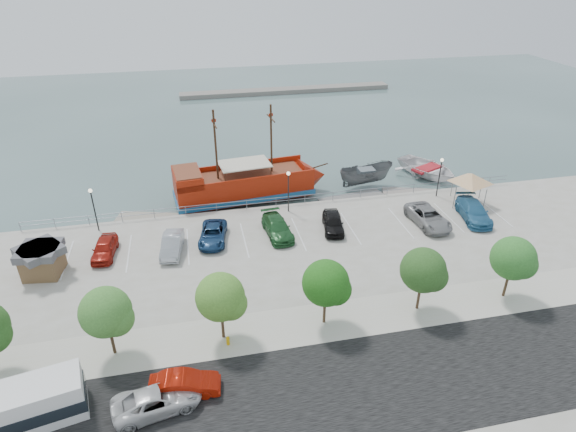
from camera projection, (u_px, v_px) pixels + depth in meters
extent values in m
plane|color=#3D5552|center=(304.00, 255.00, 42.84)|extent=(160.00, 160.00, 0.00)
cube|color=black|center=(367.00, 386.00, 28.66)|extent=(100.00, 8.00, 0.04)
cube|color=#B5AE9A|center=(338.00, 320.00, 33.79)|extent=(100.00, 4.00, 0.05)
cylinder|color=gray|center=(286.00, 197.00, 48.57)|extent=(50.00, 0.06, 0.06)
cylinder|color=gray|center=(286.00, 200.00, 48.76)|extent=(50.00, 0.06, 0.06)
cube|color=gray|center=(286.00, 90.00, 91.53)|extent=(40.00, 3.00, 0.80)
cube|color=#9A1C08|center=(244.00, 186.00, 51.44)|extent=(14.81, 6.11, 2.34)
cube|color=#1C588E|center=(244.00, 192.00, 51.82)|extent=(15.11, 6.41, 0.54)
cone|color=#9A1C08|center=(313.00, 176.00, 53.66)|extent=(3.35, 4.62, 4.32)
cube|color=#9A1C08|center=(187.00, 178.00, 48.94)|extent=(3.20, 4.78, 1.26)
cube|color=brown|center=(187.00, 171.00, 48.61)|extent=(2.98, 4.40, 0.11)
cube|color=brown|center=(247.00, 175.00, 50.98)|extent=(12.07, 5.27, 0.13)
cube|color=#9A1C08|center=(238.00, 165.00, 52.52)|extent=(14.32, 1.82, 0.63)
cube|color=#9A1C08|center=(248.00, 181.00, 48.94)|extent=(14.32, 1.82, 0.63)
cylinder|color=#382111|center=(271.00, 139.00, 49.97)|extent=(0.24, 0.24, 7.38)
cylinder|color=#382111|center=(216.00, 146.00, 48.34)|extent=(0.24, 0.24, 7.38)
cylinder|color=#382111|center=(271.00, 118.00, 48.88)|extent=(0.43, 2.70, 0.13)
cylinder|color=#382111|center=(214.00, 124.00, 47.25)|extent=(0.43, 2.70, 0.13)
cube|color=beige|center=(244.00, 164.00, 50.28)|extent=(5.57, 3.99, 0.11)
cylinder|color=#382111|center=(318.00, 166.00, 53.31)|extent=(2.24, 0.40, 0.53)
imported|color=#5D5F61|center=(366.00, 177.00, 54.54)|extent=(6.61, 2.98, 2.48)
imported|color=white|center=(427.00, 170.00, 57.31)|extent=(8.30, 9.45, 1.63)
cube|color=gray|center=(153.00, 219.00, 48.17)|extent=(7.51, 3.93, 0.41)
cube|color=slate|center=(352.00, 199.00, 52.00)|extent=(7.49, 3.25, 0.41)
cube|color=gray|center=(413.00, 193.00, 53.31)|extent=(6.90, 3.83, 0.38)
cube|color=brown|center=(43.00, 263.00, 38.22)|extent=(2.98, 2.98, 1.95)
cube|color=#4A4A4F|center=(39.00, 251.00, 37.64)|extent=(3.38, 3.38, 0.62)
cylinder|color=slate|center=(452.00, 186.00, 50.33)|extent=(0.10, 0.10, 2.41)
cylinder|color=slate|center=(481.00, 188.00, 49.80)|extent=(0.10, 0.10, 2.41)
cylinder|color=slate|center=(455.00, 197.00, 47.89)|extent=(0.10, 0.10, 2.41)
cylinder|color=slate|center=(485.00, 200.00, 47.36)|extent=(0.10, 0.10, 2.41)
pyramid|color=beige|center=(472.00, 173.00, 47.81)|extent=(6.09, 6.09, 0.99)
imported|color=#BCBCBC|center=(157.00, 400.00, 26.97)|extent=(5.30, 3.21, 1.38)
imported|color=#A51707|center=(185.00, 384.00, 27.95)|extent=(4.26, 1.87, 1.36)
cube|color=silver|center=(16.00, 409.00, 25.78)|extent=(7.28, 3.73, 2.48)
cube|color=black|center=(16.00, 411.00, 25.85)|extent=(7.39, 3.85, 0.79)
cylinder|color=#D7A008|center=(228.00, 342.00, 31.55)|extent=(0.22, 0.22, 0.56)
sphere|color=#D7A008|center=(228.00, 338.00, 31.41)|extent=(0.24, 0.24, 0.24)
cylinder|color=black|center=(95.00, 212.00, 43.65)|extent=(0.12, 0.12, 4.00)
sphere|color=#FFF2CC|center=(90.00, 191.00, 42.63)|extent=(0.36, 0.36, 0.36)
cylinder|color=black|center=(288.00, 193.00, 46.94)|extent=(0.12, 0.12, 4.00)
sphere|color=#FFF2CC|center=(288.00, 173.00, 45.93)|extent=(0.36, 0.36, 0.36)
cylinder|color=black|center=(439.00, 179.00, 49.87)|extent=(0.12, 0.12, 4.00)
sphere|color=#FFF2CC|center=(442.00, 160.00, 48.86)|extent=(0.36, 0.36, 0.36)
cylinder|color=#473321|center=(112.00, 340.00, 30.52)|extent=(0.20, 0.20, 2.20)
sphere|color=#366828|center=(106.00, 312.00, 29.40)|extent=(3.20, 3.20, 3.20)
sphere|color=#366828|center=(116.00, 319.00, 29.45)|extent=(2.20, 2.20, 2.20)
cylinder|color=#473321|center=(223.00, 324.00, 31.80)|extent=(0.20, 0.20, 2.20)
sphere|color=#427226|center=(220.00, 297.00, 30.69)|extent=(3.20, 3.20, 3.20)
sphere|color=#427226|center=(230.00, 303.00, 30.73)|extent=(2.20, 2.20, 2.20)
cylinder|color=#473321|center=(324.00, 310.00, 33.08)|extent=(0.20, 0.20, 2.20)
sphere|color=#1C5414|center=(326.00, 283.00, 31.97)|extent=(3.20, 3.20, 3.20)
sphere|color=#1C5414|center=(335.00, 289.00, 32.01)|extent=(2.20, 2.20, 2.20)
cylinder|color=#473321|center=(419.00, 296.00, 34.36)|extent=(0.20, 0.20, 2.20)
sphere|color=#25491B|center=(423.00, 270.00, 33.25)|extent=(3.20, 3.20, 3.20)
sphere|color=#25491B|center=(432.00, 276.00, 33.30)|extent=(2.20, 2.20, 2.20)
cylinder|color=#473321|center=(506.00, 284.00, 35.64)|extent=(0.20, 0.20, 2.20)
sphere|color=#2A6424|center=(513.00, 258.00, 34.53)|extent=(3.20, 3.20, 3.20)
sphere|color=#2A6424|center=(522.00, 264.00, 34.58)|extent=(2.20, 2.20, 2.20)
imported|color=maroon|center=(104.00, 248.00, 40.63)|extent=(2.13, 4.42, 1.46)
imported|color=#9FA3A9|center=(172.00, 244.00, 41.10)|extent=(2.17, 4.68, 1.49)
imported|color=navy|center=(213.00, 234.00, 42.72)|extent=(3.06, 5.19, 1.35)
imported|color=#235A2B|center=(277.00, 228.00, 43.60)|extent=(2.56, 5.33, 1.50)
imported|color=black|center=(333.00, 222.00, 44.42)|extent=(2.55, 4.69, 1.51)
imported|color=gray|center=(428.00, 217.00, 45.27)|extent=(2.96, 5.74, 1.55)
imported|color=#2B6891|center=(474.00, 211.00, 46.18)|extent=(3.28, 5.91, 1.62)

